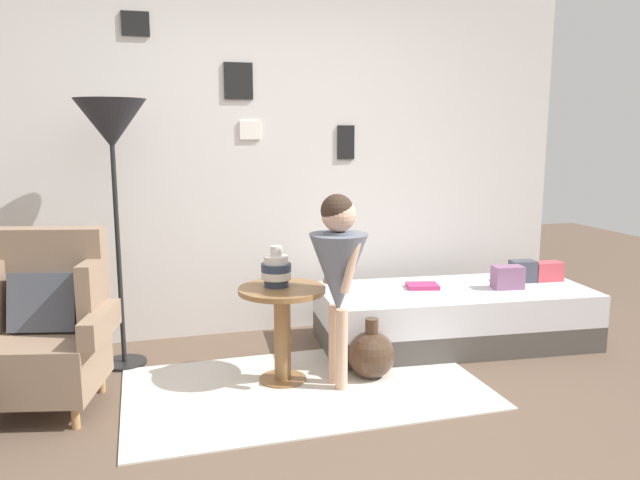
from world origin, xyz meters
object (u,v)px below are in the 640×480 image
at_px(floor_lamp, 112,133).
at_px(person_child, 338,265).
at_px(vase_striped, 276,270).
at_px(side_table, 282,316).
at_px(demijohn_near, 371,354).
at_px(daybed, 454,316).
at_px(armchair, 44,329).
at_px(book_on_daybed, 422,286).

bearing_deg(floor_lamp, person_child, -31.05).
height_order(vase_striped, floor_lamp, floor_lamp).
bearing_deg(side_table, demijohn_near, -10.11).
height_order(daybed, floor_lamp, floor_lamp).
distance_m(side_table, person_child, 0.48).
relative_size(side_table, floor_lamp, 0.35).
bearing_deg(floor_lamp, vase_striped, -30.10).
bearing_deg(person_child, daybed, 26.26).
bearing_deg(person_child, vase_striped, 146.35).
height_order(daybed, vase_striped, vase_striped).
xyz_separation_m(daybed, person_child, (-1.04, -0.51, 0.54)).
bearing_deg(side_table, daybed, 14.13).
height_order(daybed, side_table, side_table).
distance_m(daybed, demijohn_near, 0.91).
bearing_deg(daybed, floor_lamp, 174.30).
distance_m(armchair, person_child, 1.66).
xyz_separation_m(armchair, daybed, (2.65, 0.29, -0.24)).
bearing_deg(floor_lamp, book_on_daybed, -4.03).
bearing_deg(floor_lamp, armchair, -126.95).
bearing_deg(armchair, daybed, 6.26).
bearing_deg(vase_striped, demijohn_near, -13.22).
bearing_deg(book_on_daybed, demijohn_near, -138.58).
distance_m(armchair, side_table, 1.32).
height_order(floor_lamp, person_child, floor_lamp).
height_order(side_table, demijohn_near, side_table).
height_order(armchair, floor_lamp, floor_lamp).
distance_m(daybed, vase_striped, 1.47).
relative_size(person_child, book_on_daybed, 5.24).
height_order(daybed, person_child, person_child).
bearing_deg(armchair, floor_lamp, 53.05).
relative_size(armchair, book_on_daybed, 4.41).
relative_size(side_table, demijohn_near, 1.56).
xyz_separation_m(floor_lamp, demijohn_near, (1.47, -0.66, -1.34)).
relative_size(vase_striped, floor_lamp, 0.14).
height_order(armchair, person_child, person_child).
relative_size(side_table, book_on_daybed, 2.67).
distance_m(armchair, book_on_daybed, 2.46).
bearing_deg(book_on_daybed, armchair, -171.31).
bearing_deg(vase_striped, side_table, -55.19).
xyz_separation_m(armchair, floor_lamp, (0.39, 0.52, 1.05)).
height_order(side_table, floor_lamp, floor_lamp).
bearing_deg(book_on_daybed, vase_striped, -161.58).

